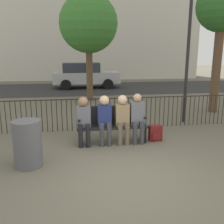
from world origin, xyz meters
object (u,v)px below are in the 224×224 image
(seated_person_2, at_px, (122,116))
(tree_1, at_px, (222,9))
(tree_0, at_px, (89,24))
(backpack, at_px, (155,133))
(lamp_post, at_px, (189,37))
(seated_person_1, at_px, (105,117))
(parked_car_0, at_px, (85,75))
(seated_person_0, at_px, (84,118))
(trash_bin, at_px, (28,144))
(seated_person_3, at_px, (137,116))
(park_bench, at_px, (112,123))

(seated_person_2, bearing_deg, tree_1, 34.58)
(tree_0, bearing_deg, backpack, -77.61)
(seated_person_2, distance_m, lamp_post, 3.50)
(seated_person_1, bearing_deg, parked_car_0, 89.78)
(seated_person_0, distance_m, lamp_post, 4.22)
(seated_person_2, relative_size, trash_bin, 1.29)
(seated_person_2, bearing_deg, seated_person_3, 0.17)
(park_bench, height_order, tree_1, tree_1)
(lamp_post, height_order, trash_bin, lamp_post)
(seated_person_0, bearing_deg, lamp_post, 25.93)
(seated_person_2, xyz_separation_m, tree_1, (4.14, 2.85, 3.05))
(seated_person_0, bearing_deg, seated_person_2, 0.07)
(seated_person_0, relative_size, lamp_post, 0.29)
(park_bench, xyz_separation_m, tree_1, (4.40, 2.73, 3.25))
(backpack, relative_size, parked_car_0, 0.10)
(seated_person_1, xyz_separation_m, tree_0, (0.04, 5.90, 2.79))
(tree_1, bearing_deg, seated_person_3, -142.82)
(seated_person_1, distance_m, tree_1, 6.20)
(tree_1, height_order, parked_car_0, tree_1)
(tree_1, bearing_deg, backpack, -139.16)
(seated_person_0, xyz_separation_m, lamp_post, (3.34, 1.62, 2.01))
(tree_0, bearing_deg, lamp_post, -56.92)
(seated_person_3, relative_size, parked_car_0, 0.30)
(backpack, bearing_deg, seated_person_3, -175.84)
(park_bench, xyz_separation_m, seated_person_3, (0.63, -0.13, 0.20))
(seated_person_0, xyz_separation_m, backpack, (1.84, 0.04, -0.49))
(trash_bin, bearing_deg, lamp_post, 30.44)
(parked_car_0, bearing_deg, lamp_post, -72.47)
(seated_person_0, bearing_deg, parked_car_0, 86.98)
(park_bench, bearing_deg, seated_person_0, -169.65)
(seated_person_1, xyz_separation_m, lamp_post, (2.83, 1.62, 2.00))
(backpack, bearing_deg, tree_0, 102.39)
(seated_person_1, bearing_deg, park_bench, 33.51)
(park_bench, relative_size, seated_person_3, 1.40)
(seated_person_3, bearing_deg, trash_bin, -157.77)
(seated_person_1, bearing_deg, backpack, 1.63)
(tree_1, height_order, trash_bin, tree_1)
(seated_person_1, bearing_deg, seated_person_3, 0.08)
(seated_person_3, bearing_deg, tree_0, 97.58)
(park_bench, relative_size, backpack, 4.37)
(park_bench, bearing_deg, tree_0, 91.49)
(tree_0, height_order, lamp_post, tree_0)
(seated_person_3, relative_size, backpack, 3.12)
(seated_person_0, xyz_separation_m, seated_person_3, (1.34, 0.00, 0.01))
(seated_person_1, xyz_separation_m, backpack, (1.33, 0.04, -0.50))
(seated_person_2, height_order, trash_bin, seated_person_2)
(backpack, xyz_separation_m, trash_bin, (-3.00, -1.06, 0.28))
(seated_person_0, bearing_deg, seated_person_3, 0.10)
(seated_person_0, bearing_deg, trash_bin, -138.65)
(backpack, height_order, tree_0, tree_0)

